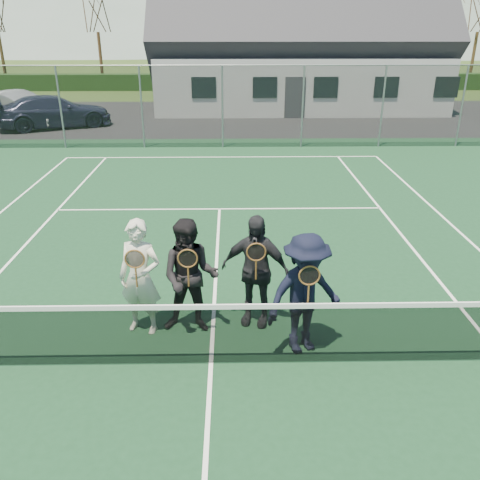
{
  "coord_description": "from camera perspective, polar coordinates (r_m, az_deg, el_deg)",
  "views": [
    {
      "loc": [
        0.3,
        -5.84,
        4.38
      ],
      "look_at": [
        0.43,
        1.5,
        1.25
      ],
      "focal_mm": 38.0,
      "sensor_mm": 36.0,
      "label": 1
    }
  ],
  "objects": [
    {
      "name": "ground",
      "position": [
        26.21,
        -1.75,
        13.48
      ],
      "size": [
        220.0,
        220.0,
        0.0
      ],
      "primitive_type": "plane",
      "color": "#2D4217",
      "rests_on": "ground"
    },
    {
      "name": "court_surface",
      "position": [
        7.3,
        -3.27,
        -13.73
      ],
      "size": [
        30.0,
        30.0,
        0.02
      ],
      "primitive_type": "cube",
      "color": "#14381E",
      "rests_on": "ground"
    },
    {
      "name": "tarmac_carpark",
      "position": [
        26.55,
        -10.65,
        13.25
      ],
      "size": [
        40.0,
        12.0,
        0.01
      ],
      "primitive_type": "cube",
      "color": "black",
      "rests_on": "ground"
    },
    {
      "name": "hedge_row",
      "position": [
        38.03,
        -1.58,
        17.33
      ],
      "size": [
        40.0,
        1.2,
        1.1
      ],
      "primitive_type": "cube",
      "color": "black",
      "rests_on": "ground"
    },
    {
      "name": "car_b",
      "position": [
        26.26,
        -23.79,
        13.34
      ],
      "size": [
        4.97,
        3.18,
        1.55
      ],
      "primitive_type": "imported",
      "rotation": [
        0.0,
        0.0,
        1.21
      ],
      "color": "#9B9FA4",
      "rests_on": "ground"
    },
    {
      "name": "car_c",
      "position": [
        25.12,
        -20.13,
        13.38
      ],
      "size": [
        5.34,
        3.9,
        1.44
      ],
      "primitive_type": "imported",
      "rotation": [
        0.0,
        0.0,
        2.0
      ],
      "color": "#1A1C34",
      "rests_on": "ground"
    },
    {
      "name": "court_markings",
      "position": [
        7.29,
        -3.28,
        -13.64
      ],
      "size": [
        11.03,
        23.83,
        0.01
      ],
      "color": "white",
      "rests_on": "court_surface"
    },
    {
      "name": "tennis_net",
      "position": [
        6.99,
        -3.37,
        -10.26
      ],
      "size": [
        11.68,
        0.08,
        1.1
      ],
      "color": "slate",
      "rests_on": "ground"
    },
    {
      "name": "perimeter_fence",
      "position": [
        19.55,
        -1.99,
        14.7
      ],
      "size": [
        30.07,
        0.07,
        3.02
      ],
      "color": "slate",
      "rests_on": "ground"
    },
    {
      "name": "clubhouse",
      "position": [
        30.07,
        6.49,
        22.24
      ],
      "size": [
        15.6,
        8.2,
        7.7
      ],
      "color": "silver",
      "rests_on": "ground"
    },
    {
      "name": "tree_b",
      "position": [
        39.96,
        -15.98,
        24.35
      ],
      "size": [
        3.2,
        3.2,
        7.77
      ],
      "color": "#3D2616",
      "rests_on": "ground"
    },
    {
      "name": "tree_c",
      "position": [
        38.9,
        1.59,
        25.19
      ],
      "size": [
        3.2,
        3.2,
        7.77
      ],
      "color": "#341F12",
      "rests_on": "ground"
    },
    {
      "name": "tree_d",
      "position": [
        40.59,
        17.25,
        24.19
      ],
      "size": [
        3.2,
        3.2,
        7.77
      ],
      "color": "#322112",
      "rests_on": "ground"
    },
    {
      "name": "player_a",
      "position": [
        7.68,
        -11.14,
        -4.15
      ],
      "size": [
        0.75,
        0.59,
        1.8
      ],
      "color": "beige",
      "rests_on": "court_surface"
    },
    {
      "name": "player_b",
      "position": [
        7.59,
        -5.62,
        -4.15
      ],
      "size": [
        0.94,
        0.76,
        1.8
      ],
      "color": "black",
      "rests_on": "court_surface"
    },
    {
      "name": "player_c",
      "position": [
        7.75,
        1.7,
        -3.43
      ],
      "size": [
        1.14,
        0.72,
        1.8
      ],
      "color": "black",
      "rests_on": "court_surface"
    },
    {
      "name": "player_d",
      "position": [
        7.15,
        7.31,
        -6.06
      ],
      "size": [
        1.33,
        1.06,
        1.8
      ],
      "color": "black",
      "rests_on": "court_surface"
    }
  ]
}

